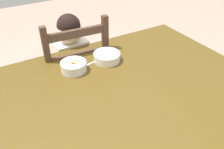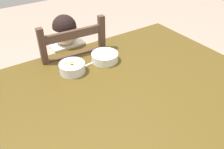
% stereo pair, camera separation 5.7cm
% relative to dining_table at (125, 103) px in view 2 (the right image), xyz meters
% --- Properties ---
extents(dining_table, '(1.44, 1.08, 0.78)m').
position_rel_dining_table_xyz_m(dining_table, '(0.00, 0.00, 0.00)').
color(dining_table, '#554117').
rests_on(dining_table, ground).
extents(dining_chair, '(0.45, 0.45, 1.00)m').
position_rel_dining_table_xyz_m(dining_chair, '(-0.05, 0.59, -0.20)').
color(dining_chair, '#4D3427').
rests_on(dining_chair, ground).
extents(child_figure, '(0.32, 0.31, 0.98)m').
position_rel_dining_table_xyz_m(child_figure, '(-0.05, 0.58, -0.03)').
color(child_figure, white).
rests_on(child_figure, ground).
extents(bowl_of_peas, '(0.16, 0.16, 0.05)m').
position_rel_dining_table_xyz_m(bowl_of_peas, '(0.06, 0.29, 0.12)').
color(bowl_of_peas, white).
rests_on(bowl_of_peas, dining_table).
extents(bowl_of_carrots, '(0.14, 0.14, 0.06)m').
position_rel_dining_table_xyz_m(bowl_of_carrots, '(-0.16, 0.29, 0.12)').
color(bowl_of_carrots, white).
rests_on(bowl_of_carrots, dining_table).
extents(spoon, '(0.14, 0.05, 0.01)m').
position_rel_dining_table_xyz_m(spoon, '(-0.08, 0.30, 0.10)').
color(spoon, silver).
rests_on(spoon, dining_table).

